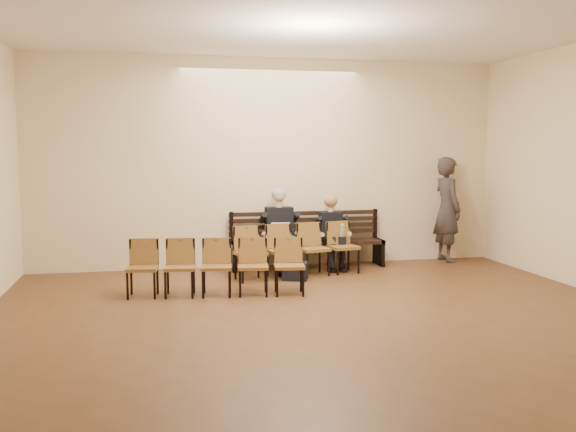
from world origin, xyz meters
The scene contains 11 objects.
ground centered at (0.00, 0.00, 0.00)m, with size 10.00×10.00×0.00m, color brown.
room_walls centered at (0.00, 0.79, 2.54)m, with size 8.02×10.01×3.51m.
bench centered at (0.57, 4.65, 0.23)m, with size 2.60×0.90×0.45m, color black.
seated_man centered at (0.08, 4.53, 0.66)m, with size 0.55×0.76×1.33m, color black, non-canonical shape.
seated_woman centered at (0.97, 4.53, 0.54)m, with size 0.46×0.64×1.08m, color black, non-canonical shape.
laptop centered at (0.07, 4.30, 0.56)m, with size 0.30×0.24×0.22m, color silver.
water_bottle centered at (1.06, 4.26, 0.56)m, with size 0.07×0.07×0.21m, color silver.
bag centered at (0.14, 3.69, 0.14)m, with size 0.37×0.25×0.27m, color black.
passerby centered at (3.14, 4.75, 1.07)m, with size 0.78×0.51×2.13m, color #322D29.
chair_row_front centered at (0.25, 3.95, 0.41)m, with size 2.02×0.45×0.83m, color brown.
chair_row_back centered at (-1.13, 2.89, 0.39)m, with size 2.39×0.43×0.78m, color brown.
Camera 1 is at (-1.96, -5.70, 1.99)m, focal length 40.00 mm.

